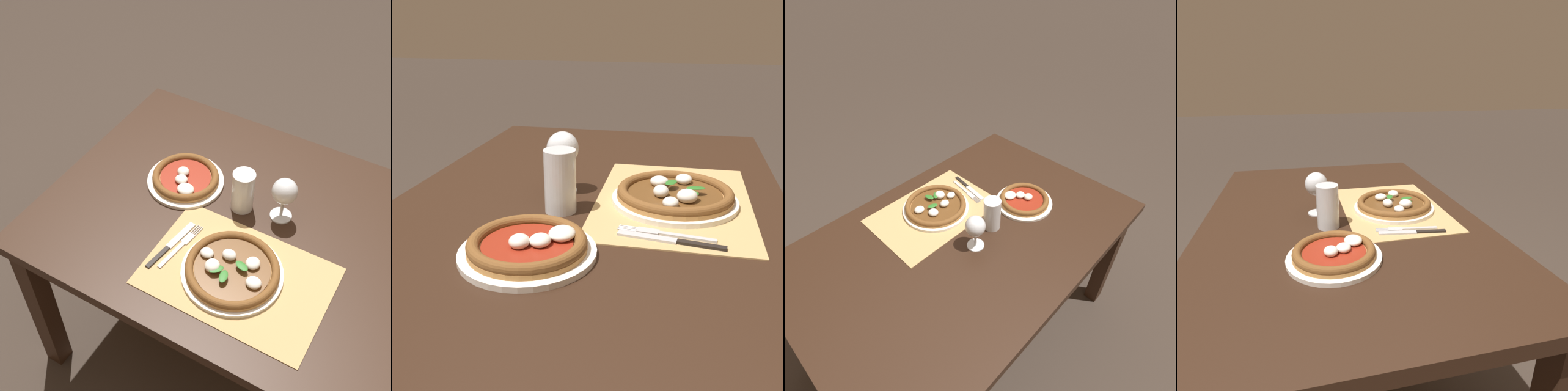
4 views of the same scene
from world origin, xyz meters
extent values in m
plane|color=#382D26|center=(0.00, 0.00, 0.00)|extent=(24.00, 24.00, 0.00)
cube|color=black|center=(0.00, 0.00, 0.72)|extent=(1.41, 0.94, 0.04)
cube|color=black|center=(-0.65, -0.41, 0.35)|extent=(0.07, 0.07, 0.70)
cube|color=black|center=(0.65, -0.41, 0.35)|extent=(0.07, 0.07, 0.70)
cube|color=black|center=(-0.65, 0.41, 0.35)|extent=(0.07, 0.07, 0.70)
cube|color=tan|center=(0.01, -0.20, 0.74)|extent=(0.53, 0.36, 0.00)
cylinder|color=silver|center=(-0.01, -0.20, 0.75)|extent=(0.30, 0.30, 0.01)
cylinder|color=#B77F42|center=(-0.01, -0.20, 0.76)|extent=(0.27, 0.27, 0.01)
torus|color=brown|center=(-0.01, -0.20, 0.77)|extent=(0.27, 0.27, 0.02)
cylinder|color=brown|center=(-0.01, -0.20, 0.77)|extent=(0.22, 0.22, 0.00)
ellipsoid|color=silver|center=(0.06, -0.22, 0.78)|extent=(0.05, 0.04, 0.02)
ellipsoid|color=silver|center=(-0.10, -0.20, 0.78)|extent=(0.04, 0.04, 0.02)
ellipsoid|color=silver|center=(0.03, -0.16, 0.78)|extent=(0.04, 0.04, 0.03)
ellipsoid|color=silver|center=(-0.04, -0.17, 0.78)|extent=(0.04, 0.04, 0.03)
ellipsoid|color=silver|center=(-0.06, -0.23, 0.78)|extent=(0.04, 0.05, 0.03)
ellipsoid|color=#286B23|center=(-0.02, -0.25, 0.79)|extent=(0.03, 0.05, 0.00)
ellipsoid|color=#286B23|center=(-0.04, -0.24, 0.79)|extent=(0.05, 0.05, 0.00)
ellipsoid|color=#286B23|center=(0.01, -0.19, 0.79)|extent=(0.05, 0.04, 0.00)
cylinder|color=silver|center=(-0.32, 0.06, 0.75)|extent=(0.26, 0.26, 0.01)
cylinder|color=#B77F42|center=(-0.32, 0.06, 0.76)|extent=(0.22, 0.22, 0.01)
torus|color=brown|center=(-0.32, 0.06, 0.77)|extent=(0.22, 0.22, 0.02)
cylinder|color=maroon|center=(-0.32, 0.06, 0.76)|extent=(0.17, 0.17, 0.00)
ellipsoid|color=silver|center=(-0.34, 0.07, 0.78)|extent=(0.04, 0.04, 0.03)
ellipsoid|color=silver|center=(-0.29, 0.00, 0.77)|extent=(0.06, 0.05, 0.02)
ellipsoid|color=silver|center=(-0.32, 0.03, 0.77)|extent=(0.04, 0.04, 0.02)
cylinder|color=silver|center=(0.02, 0.08, 0.74)|extent=(0.07, 0.07, 0.00)
cylinder|color=silver|center=(0.02, 0.08, 0.78)|extent=(0.01, 0.01, 0.06)
ellipsoid|color=silver|center=(0.02, 0.08, 0.85)|extent=(0.08, 0.08, 0.08)
ellipsoid|color=#AD5B14|center=(0.02, 0.08, 0.84)|extent=(0.07, 0.07, 0.05)
cylinder|color=silver|center=(-0.11, 0.05, 0.81)|extent=(0.07, 0.07, 0.15)
cylinder|color=black|center=(-0.11, 0.05, 0.80)|extent=(0.07, 0.07, 0.12)
cylinder|color=silver|center=(-0.11, 0.05, 0.86)|extent=(0.07, 0.07, 0.02)
cube|color=#B7B7BC|center=(-0.20, -0.23, 0.75)|extent=(0.03, 0.12, 0.00)
cube|color=#B7B7BC|center=(-0.19, -0.15, 0.75)|extent=(0.03, 0.05, 0.00)
cylinder|color=#B7B7BC|center=(-0.17, -0.11, 0.75)|extent=(0.01, 0.04, 0.00)
cylinder|color=#B7B7BC|center=(-0.18, -0.11, 0.75)|extent=(0.01, 0.04, 0.00)
cylinder|color=#B7B7BC|center=(-0.18, -0.11, 0.75)|extent=(0.01, 0.04, 0.00)
cylinder|color=#B7B7BC|center=(-0.19, -0.11, 0.75)|extent=(0.01, 0.04, 0.00)
cube|color=black|center=(-0.23, -0.26, 0.75)|extent=(0.03, 0.10, 0.01)
cube|color=#B7B7BC|center=(-0.21, -0.15, 0.75)|extent=(0.04, 0.12, 0.00)
camera|label=1|loc=(0.37, -1.06, 2.03)|focal=50.00mm
camera|label=2|loc=(-1.04, -0.21, 1.15)|focal=42.00mm
camera|label=3|loc=(0.63, 0.70, 1.75)|focal=30.00mm
camera|label=4|loc=(-1.10, 0.13, 1.20)|focal=30.00mm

